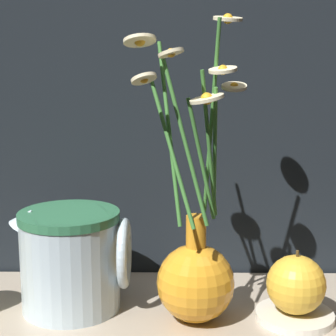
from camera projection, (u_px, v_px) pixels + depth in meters
The scene contains 6 objects.
ground_plane at pixel (157, 320), 0.79m from camera, with size 6.00×6.00×0.00m, color black.
shelf at pixel (157, 316), 0.79m from camera, with size 0.72×0.30×0.01m.
vase_with_flowers at pixel (195, 270), 0.75m from camera, with size 0.16×0.13×0.41m.
ceramic_pitcher at pixel (72, 256), 0.79m from camera, with size 0.17×0.14×0.15m.
saucer_plate at pixel (295, 316), 0.76m from camera, with size 0.11×0.11×0.01m.
orange_fruit at pixel (296, 284), 0.76m from camera, with size 0.08×0.08×0.09m.
Camera 1 is at (0.02, -0.73, 0.36)m, focal length 60.00 mm.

